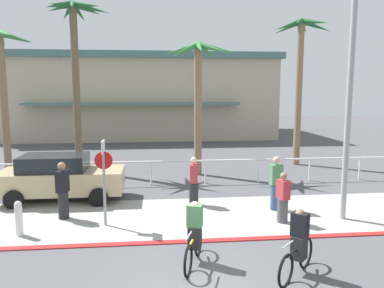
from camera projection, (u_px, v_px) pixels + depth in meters
The scene contains 19 objects.
ground_plane at pixel (176, 176), 17.80m from camera, with size 80.00×80.00×0.00m, color #4C4C51.
sidewalk_strip at pixel (188, 217), 12.09m from camera, with size 44.00×4.00×0.02m, color #9E9E93.
curb_paint at pixel (195, 241), 10.12m from camera, with size 44.00×0.24×0.03m, color maroon.
building_backdrop at pixel (137, 96), 34.58m from camera, with size 23.55×13.02×6.94m.
rail_fence at pixel (178, 165), 16.21m from camera, with size 21.11×0.08×1.04m.
stop_sign_bike_lane at pixel (104, 171), 11.07m from camera, with size 0.52×0.56×2.56m.
bollard_2 at pixel (19, 218), 10.45m from camera, with size 0.20×0.20×1.00m.
streetlight_curb at pixel (354, 81), 11.08m from camera, with size 0.24×2.54×7.50m.
palm_tree_0 at pixel (2, 65), 18.54m from camera, with size 3.17×3.56×6.89m.
palm_tree_1 at pixel (75, 43), 18.16m from camera, with size 3.11×3.10×8.19m.
palm_tree_2 at pixel (198, 73), 17.52m from camera, with size 3.46×2.99×6.22m.
palm_tree_3 at pixel (300, 59), 19.91m from camera, with size 3.05×3.32×7.70m.
car_tan_1 at pixel (60, 177), 13.80m from camera, with size 4.40×2.02×1.69m.
cyclist_black_0 at pixel (298, 244), 8.22m from camera, with size 1.30×1.36×1.50m.
cyclist_yellow_1 at pixel (194, 234), 8.79m from camera, with size 0.63×1.75×1.50m.
pedestrian_0 at pixel (63, 193), 11.80m from camera, with size 0.41×0.46×1.81m.
pedestrian_1 at pixel (194, 183), 13.24m from camera, with size 0.34×0.42×1.71m.
pedestrian_2 at pixel (283, 200), 11.48m from camera, with size 0.39×0.45×1.56m.
pedestrian_3 at pixel (276, 185), 12.68m from camera, with size 0.44×0.37×1.83m.
Camera 1 is at (-1.06, -7.40, 4.01)m, focal length 35.54 mm.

